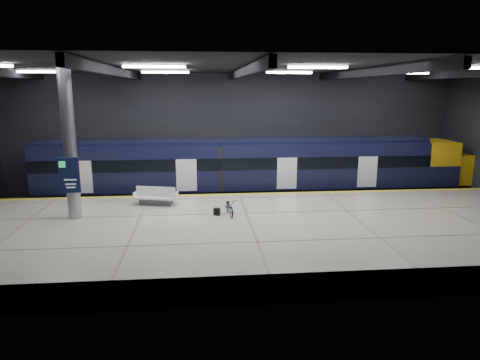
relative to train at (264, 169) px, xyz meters
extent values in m
plane|color=black|center=(-1.81, -5.50, -2.06)|extent=(30.00, 30.00, 0.00)
cube|color=black|center=(-1.81, 2.50, 1.94)|extent=(30.00, 0.10, 8.00)
cube|color=black|center=(-1.81, -13.50, 1.94)|extent=(30.00, 0.10, 8.00)
cube|color=black|center=(-1.81, -5.50, 5.94)|extent=(30.00, 16.00, 0.10)
cube|color=black|center=(-7.81, -5.50, 5.69)|extent=(0.25, 16.00, 0.40)
cube|color=black|center=(-1.81, -5.50, 5.69)|extent=(0.25, 16.00, 0.40)
cube|color=black|center=(4.19, -5.50, 5.69)|extent=(0.25, 16.00, 0.40)
cube|color=white|center=(-5.81, -7.50, 5.82)|extent=(2.60, 0.18, 0.10)
cube|color=white|center=(1.19, -7.50, 5.82)|extent=(2.60, 0.18, 0.10)
cube|color=white|center=(8.19, -7.50, 5.82)|extent=(2.60, 0.18, 0.10)
cube|color=white|center=(-12.81, -1.50, 5.82)|extent=(2.60, 0.18, 0.10)
cube|color=white|center=(-5.81, -1.50, 5.82)|extent=(2.60, 0.18, 0.10)
cube|color=white|center=(1.19, -1.50, 5.82)|extent=(2.60, 0.18, 0.10)
cube|color=white|center=(8.19, -1.50, 5.82)|extent=(2.60, 0.18, 0.10)
cube|color=beige|center=(-1.81, -8.00, -1.51)|extent=(30.00, 11.00, 1.10)
cube|color=gold|center=(-1.81, -2.75, -0.95)|extent=(30.00, 0.40, 0.01)
cube|color=gray|center=(-1.81, -0.72, -1.98)|extent=(30.00, 0.08, 0.16)
cube|color=gray|center=(-1.81, 0.72, -1.98)|extent=(30.00, 0.08, 0.16)
cube|color=black|center=(-1.80, 0.00, -1.51)|extent=(24.00, 2.58, 0.80)
cube|color=black|center=(-1.80, 0.00, 0.27)|extent=(24.00, 2.80, 2.75)
cube|color=black|center=(-1.80, 0.00, 1.76)|extent=(24.00, 2.30, 0.24)
cube|color=black|center=(-1.80, -1.41, 0.54)|extent=(24.00, 0.04, 0.70)
cube|color=white|center=(1.20, -1.41, -0.06)|extent=(1.20, 0.05, 1.90)
cube|color=gold|center=(11.20, 0.00, 0.27)|extent=(2.00, 2.80, 2.75)
ellipsoid|color=gold|center=(13.80, 0.00, -0.21)|extent=(3.60, 2.52, 1.90)
cube|color=black|center=(11.50, 0.00, 0.44)|extent=(1.60, 2.38, 0.80)
cube|color=#595B60|center=(-6.28, -4.53, -0.80)|extent=(1.75, 0.94, 0.31)
cube|color=white|center=(-6.28, -4.53, -0.56)|extent=(2.25, 1.40, 0.08)
cube|color=white|center=(-6.28, -4.53, -0.27)|extent=(2.04, 0.63, 0.52)
cube|color=white|center=(-7.29, -4.26, -0.44)|extent=(0.29, 0.87, 0.31)
cube|color=white|center=(-5.28, -4.81, -0.44)|extent=(0.29, 0.87, 0.31)
imported|color=#99999E|center=(-2.63, -6.74, -0.56)|extent=(0.73, 1.59, 0.81)
cube|color=black|center=(-3.23, -6.74, -0.78)|extent=(0.35, 0.28, 0.35)
cylinder|color=#9EA0A5|center=(-9.81, -6.50, 2.49)|extent=(0.60, 0.60, 6.90)
cube|color=#0E1536|center=(-9.81, -6.92, 1.14)|extent=(0.90, 0.12, 1.60)
camera|label=1|loc=(-3.98, -26.22, 4.88)|focal=32.00mm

